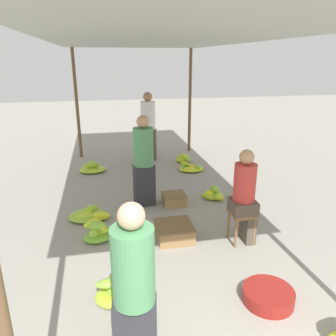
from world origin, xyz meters
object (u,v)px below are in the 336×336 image
stool (242,218)px  banana_pile_left_2 (92,168)px  vendor_seated (245,195)px  banana_pile_right_2 (183,158)px  banana_pile_right_0 (214,195)px  banana_pile_left_3 (120,292)px  banana_pile_left_1 (89,215)px  shopper_walking_far (148,125)px  crate_mid (174,199)px  banana_pile_right_3 (190,168)px  vendor_foreground (134,291)px  banana_pile_left_0 (98,232)px  crate_near (174,232)px  shopper_walking_mid (144,160)px  basin_black (268,296)px

stool → banana_pile_left_2: (-2.10, 3.57, -0.29)m
vendor_seated → banana_pile_right_2: bearing=88.3°
banana_pile_right_0 → banana_pile_right_2: 2.32m
banana_pile_left_3 → banana_pile_right_0: (1.89, 2.37, -0.01)m
banana_pile_left_1 → banana_pile_right_2: (2.27, 2.69, 0.03)m
banana_pile_right_0 → shopper_walking_far: 2.98m
banana_pile_left_3 → vendor_seated: bearing=25.8°
banana_pile_left_2 → banana_pile_right_0: 3.04m
crate_mid → banana_pile_left_1: bearing=-168.7°
banana_pile_right_0 → banana_pile_right_3: size_ratio=0.89×
vendor_foreground → banana_pile_right_3: 5.30m
banana_pile_left_0 → shopper_walking_far: size_ratio=0.26×
stool → crate_near: size_ratio=0.87×
banana_pile_right_3 → crate_near: crate_near is taller
shopper_walking_far → shopper_walking_mid: bearing=-100.0°
banana_pile_left_3 → crate_near: (0.85, 1.12, 0.02)m
vendor_seated → banana_pile_left_3: vendor_seated is taller
banana_pile_right_3 → shopper_walking_far: size_ratio=0.34×
banana_pile_right_3 → shopper_walking_mid: size_ratio=0.36×
stool → banana_pile_left_3: stool is taller
banana_pile_right_2 → crate_mid: bearing=-108.1°
stool → banana_pile_right_3: 3.20m
basin_black → shopper_walking_mid: shopper_walking_mid is taller
banana_pile_left_2 → crate_mid: banana_pile_left_2 is taller
banana_pile_left_1 → shopper_walking_far: bearing=65.1°
banana_pile_left_0 → banana_pile_left_3: size_ratio=0.81×
banana_pile_left_3 → crate_mid: banana_pile_left_3 is taller
stool → crate_mid: bearing=114.4°
stool → shopper_walking_far: bearing=99.1°
crate_mid → banana_pile_left_3: bearing=-116.0°
banana_pile_left_1 → crate_mid: size_ratio=1.64×
vendor_seated → crate_near: size_ratio=2.58×
vendor_seated → basin_black: (-0.23, -1.21, -0.64)m
vendor_foreground → banana_pile_left_2: 5.38m
banana_pile_left_0 → banana_pile_left_3: bearing=-80.4°
crate_mid → banana_pile_left_0: bearing=-143.5°
basin_black → banana_pile_right_3: size_ratio=0.93×
banana_pile_left_2 → shopper_walking_far: size_ratio=0.35×
banana_pile_left_3 → banana_pile_right_3: (1.89, 4.04, -0.03)m
basin_black → crate_near: crate_near is taller
stool → banana_pile_right_3: (0.13, 3.18, -0.30)m
banana_pile_left_0 → banana_pile_left_2: bearing=92.1°
banana_pile_right_0 → stool: bearing=-94.8°
banana_pile_left_2 → shopper_walking_far: (1.42, 0.68, 0.81)m
banana_pile_right_2 → banana_pile_left_1: bearing=-130.1°
shopper_walking_mid → shopper_walking_far: bearing=80.0°
banana_pile_left_3 → shopper_walking_far: size_ratio=0.32×
crate_mid → stool: bearing=-65.6°
banana_pile_left_2 → banana_pile_right_2: bearing=6.6°
stool → crate_mid: stool is taller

